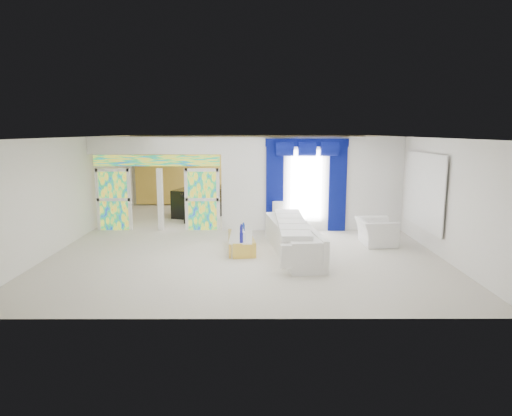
{
  "coord_description": "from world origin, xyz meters",
  "views": [
    {
      "loc": [
        0.27,
        -13.21,
        3.18
      ],
      "look_at": [
        0.3,
        -1.2,
        1.1
      ],
      "focal_mm": 31.36,
      "sensor_mm": 36.0,
      "label": 1
    }
  ],
  "objects_px": {
    "white_sofa": "(292,239)",
    "grand_piano": "(202,202)",
    "armchair": "(376,232)",
    "console_table": "(287,226)",
    "coffee_table": "(241,243)"
  },
  "relations": [
    {
      "from": "white_sofa",
      "to": "armchair",
      "type": "height_order",
      "value": "white_sofa"
    },
    {
      "from": "grand_piano",
      "to": "coffee_table",
      "type": "bearing_deg",
      "value": -54.99
    },
    {
      "from": "console_table",
      "to": "armchair",
      "type": "distance_m",
      "value": 2.88
    },
    {
      "from": "console_table",
      "to": "grand_piano",
      "type": "relative_size",
      "value": 0.57
    },
    {
      "from": "white_sofa",
      "to": "grand_piano",
      "type": "height_order",
      "value": "grand_piano"
    },
    {
      "from": "white_sofa",
      "to": "armchair",
      "type": "distance_m",
      "value": 2.59
    },
    {
      "from": "grand_piano",
      "to": "armchair",
      "type": "bearing_deg",
      "value": -22.59
    },
    {
      "from": "console_table",
      "to": "armchair",
      "type": "height_order",
      "value": "armchair"
    },
    {
      "from": "armchair",
      "to": "console_table",
      "type": "bearing_deg",
      "value": 53.56
    },
    {
      "from": "coffee_table",
      "to": "armchair",
      "type": "distance_m",
      "value": 3.84
    },
    {
      "from": "armchair",
      "to": "grand_piano",
      "type": "height_order",
      "value": "grand_piano"
    },
    {
      "from": "coffee_table",
      "to": "armchair",
      "type": "relative_size",
      "value": 1.58
    },
    {
      "from": "coffee_table",
      "to": "console_table",
      "type": "height_order",
      "value": "same"
    },
    {
      "from": "white_sofa",
      "to": "grand_piano",
      "type": "xyz_separation_m",
      "value": [
        -3.0,
        5.36,
        0.15
      ]
    },
    {
      "from": "white_sofa",
      "to": "grand_piano",
      "type": "bearing_deg",
      "value": 112.02
    }
  ]
}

